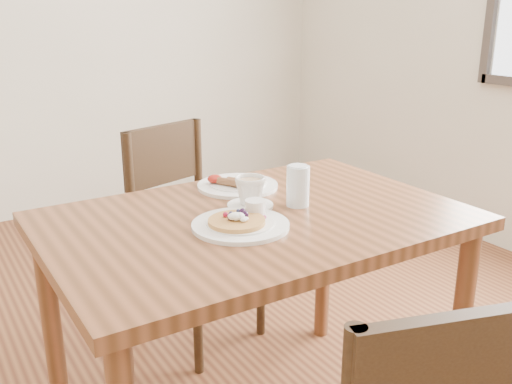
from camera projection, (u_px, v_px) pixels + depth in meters
dining_table at (256, 246)px, 1.69m from camera, size 1.20×0.80×0.75m
chair_far at (188, 224)px, 2.31m from camera, size 0.52×0.52×0.88m
pancake_plate at (241, 222)px, 1.57m from camera, size 0.27×0.27×0.06m
breakfast_plate at (237, 184)px, 1.91m from camera, size 0.27×0.27×0.04m
teacup_saucer at (250, 193)px, 1.72m from camera, size 0.14×0.14×0.09m
water_glass at (298, 186)px, 1.72m from camera, size 0.07×0.07×0.12m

